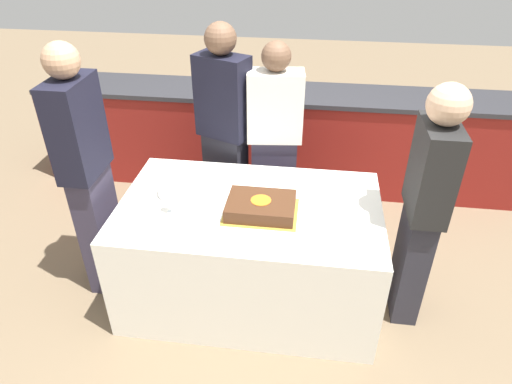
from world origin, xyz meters
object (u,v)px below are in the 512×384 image
object	(u,v)px
cake	(261,206)
person_cutting_cake	(274,144)
plate_stack	(175,191)
person_seated_left	(87,173)
person_standing_back	(224,133)
wine_glass	(170,196)
person_seated_right	(424,207)

from	to	relation	value
cake	person_cutting_cake	distance (m)	0.80
plate_stack	person_cutting_cake	world-z (taller)	person_cutting_cake
cake	person_seated_left	size ratio (longest dim) A/B	0.26
plate_stack	person_cutting_cake	xyz separation A→B (m)	(0.58, 0.67, 0.04)
person_standing_back	plate_stack	bearing A→B (deg)	95.84
wine_glass	person_standing_back	xyz separation A→B (m)	(0.16, 0.87, 0.01)
person_seated_right	person_standing_back	bearing A→B (deg)	-118.40
person_seated_right	person_standing_back	xyz separation A→B (m)	(-1.35, 0.73, 0.05)
person_standing_back	wine_glass	bearing A→B (deg)	102.00
cake	person_seated_right	xyz separation A→B (m)	(0.97, 0.07, 0.04)
cake	person_standing_back	world-z (taller)	person_standing_back
person_cutting_cake	plate_stack	bearing A→B (deg)	42.89
wine_glass	cake	bearing A→B (deg)	8.19
person_cutting_cake	cake	bearing A→B (deg)	83.79
cake	person_seated_left	world-z (taller)	person_seated_left
wine_glass	person_seated_right	bearing A→B (deg)	5.57
cake	person_standing_back	xyz separation A→B (m)	(-0.38, 0.80, 0.09)
person_seated_left	person_seated_right	distance (m)	2.09
cake	wine_glass	xyz separation A→B (m)	(-0.54, -0.08, 0.08)
plate_stack	person_seated_right	bearing A→B (deg)	-2.24
wine_glass	person_seated_left	world-z (taller)	person_seated_left
person_cutting_cake	person_standing_back	xyz separation A→B (m)	(-0.38, 0.00, 0.07)
wine_glass	person_cutting_cake	size ratio (longest dim) A/B	0.11
person_cutting_cake	person_seated_right	xyz separation A→B (m)	(0.97, -0.73, 0.02)
person_seated_right	person_cutting_cake	bearing A→B (deg)	-126.97
wine_glass	plate_stack	bearing A→B (deg)	100.34
cake	plate_stack	distance (m)	0.59
person_cutting_cake	person_seated_right	bearing A→B (deg)	136.82
person_seated_left	person_standing_back	xyz separation A→B (m)	(0.75, 0.73, -0.01)
person_seated_left	person_standing_back	bearing A→B (deg)	-45.70
person_seated_right	person_standing_back	world-z (taller)	person_standing_back
person_seated_left	cake	bearing A→B (deg)	-93.53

